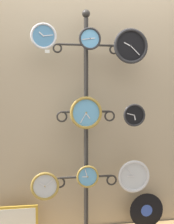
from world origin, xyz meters
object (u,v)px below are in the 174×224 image
Objects in this scene: clock_top_right at (131,46)px; clock_top_center at (90,39)px; clock_middle_center at (86,113)px; vinyl_record at (147,210)px; clock_middle_right at (134,115)px; clock_top_left at (43,36)px; clock_bottom_left at (45,186)px; picture_frame at (16,222)px; clock_bottom_right at (134,176)px; display_stand at (86,163)px; clock_bottom_center at (87,177)px.

clock_top_center is at bearing -179.71° from clock_top_right.
vinyl_record is at bearing 8.10° from clock_middle_center.
clock_top_left is at bearing 179.32° from clock_middle_right.
clock_bottom_left is 0.65× the size of picture_frame.
clock_bottom_right is at bearing 71.13° from clock_middle_right.
display_stand reaches higher than clock_top_center.
picture_frame is (-1.03, 0.09, -1.58)m from clock_top_right.
clock_top_left is 0.67× the size of vinyl_record.
picture_frame is (-1.06, 0.10, -0.96)m from clock_middle_right.
clock_middle_right reaches higher than clock_bottom_right.
clock_top_right is 1.58m from vinyl_record.
clock_bottom_left is (-0.38, -0.08, -0.18)m from display_stand.
clock_top_left is 1.09× the size of clock_middle_right.
clock_middle_center is 0.58m from clock_bottom_center.
clock_middle_center is at bearing 178.20° from clock_top_right.
clock_middle_right is 0.70m from clock_bottom_center.
clock_top_left is 0.58× the size of picture_frame.
clock_top_right is at bearing -154.09° from vinyl_record.
clock_bottom_center is at bearing 177.13° from clock_top_right.
clock_bottom_right is at bearing -0.02° from clock_bottom_center.
clock_top_right is at bearing -1.38° from clock_bottom_left.
clock_top_left is 0.40m from clock_top_center.
clock_middle_right is (0.81, -0.01, -0.69)m from clock_top_left.
vinyl_record is at bearing 4.74° from clock_bottom_left.
clock_top_center is (0.02, -0.10, 1.12)m from display_stand.
clock_middle_right is 1.02m from clock_bottom_left.
clock_top_right reaches higher than picture_frame.
clock_top_center is 0.65× the size of clock_bottom_right.
clock_bottom_right is at bearing 0.88° from clock_middle_center.
clock_top_center is 0.51× the size of picture_frame.
clock_top_right is 1.25× the size of clock_bottom_left.
clock_top_center reaches higher than clock_middle_right.
display_stand is 7.25× the size of clock_middle_center.
clock_bottom_left is at bearing -179.92° from clock_bottom_right.
clock_bottom_center reaches higher than clock_bottom_left.
clock_top_left reaches higher than clock_top_right.
clock_middle_center reaches higher than clock_bottom_center.
clock_top_left is (-0.39, -0.10, 1.13)m from display_stand.
vinyl_record is at bearing 5.88° from clock_top_left.
clock_top_left is at bearing -176.81° from clock_bottom_center.
clock_middle_center is 0.96× the size of clock_bottom_right.
clock_top_right is at bearing -2.87° from clock_bottom_center.
display_stand is 9.42× the size of clock_top_left.
vinyl_record is (0.16, 0.08, -0.37)m from clock_bottom_right.
clock_top_left reaches higher than clock_bottom_left.
picture_frame is at bearing 173.85° from clock_bottom_center.
clock_top_center reaches higher than clock_bottom_center.
clock_top_left reaches higher than clock_bottom_right.
clock_middle_right is 0.68× the size of clock_bottom_right.
display_stand is 0.46m from clock_bottom_right.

